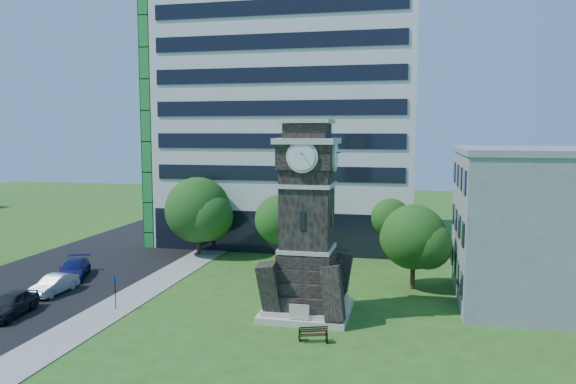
% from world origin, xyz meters
% --- Properties ---
extents(ground, '(160.00, 160.00, 0.00)m').
position_xyz_m(ground, '(0.00, 0.00, 0.00)').
color(ground, '#295819').
rests_on(ground, ground).
extents(sidewalk, '(3.00, 70.00, 0.06)m').
position_xyz_m(sidewalk, '(-9.50, 5.00, 0.03)').
color(sidewalk, gray).
rests_on(sidewalk, ground).
extents(street, '(14.00, 80.00, 0.02)m').
position_xyz_m(street, '(-18.00, 5.00, 0.01)').
color(street, black).
rests_on(street, ground).
extents(clock_tower, '(5.40, 5.40, 12.22)m').
position_xyz_m(clock_tower, '(3.00, 2.00, 5.28)').
color(clock_tower, beige).
rests_on(clock_tower, ground).
extents(office_tall, '(26.20, 15.11, 28.60)m').
position_xyz_m(office_tall, '(-3.20, 25.84, 14.22)').
color(office_tall, white).
rests_on(office_tall, ground).
extents(office_low, '(15.20, 12.20, 10.40)m').
position_xyz_m(office_low, '(19.97, 8.00, 5.21)').
color(office_low, '#929498').
rests_on(office_low, ground).
extents(car_street_south, '(2.36, 4.64, 1.51)m').
position_xyz_m(car_street_south, '(-14.98, -2.50, 0.76)').
color(car_street_south, black).
rests_on(car_street_south, ground).
extents(car_street_mid, '(1.58, 4.07, 1.32)m').
position_xyz_m(car_street_mid, '(-15.34, 2.39, 0.66)').
color(car_street_mid, '#A9ABB1').
rests_on(car_street_mid, ground).
extents(car_street_north, '(3.68, 5.27, 1.42)m').
position_xyz_m(car_street_north, '(-16.53, 6.57, 0.71)').
color(car_street_north, navy).
rests_on(car_street_north, ground).
extents(car_east_lot, '(5.59, 3.50, 1.44)m').
position_xyz_m(car_east_lot, '(15.79, 3.84, 0.72)').
color(car_east_lot, '#4C4C51').
rests_on(car_east_lot, ground).
extents(park_bench, '(1.60, 0.43, 0.83)m').
position_xyz_m(park_bench, '(4.21, -2.58, 0.44)').
color(park_bench, black).
rests_on(park_bench, ground).
extents(street_sign, '(0.54, 0.05, 2.25)m').
position_xyz_m(street_sign, '(-9.20, 0.03, 1.41)').
color(street_sign, black).
rests_on(street_sign, ground).
extents(tree_nw, '(6.68, 6.07, 7.30)m').
position_xyz_m(tree_nw, '(-9.91, 16.39, 4.09)').
color(tree_nw, '#332114').
rests_on(tree_nw, ground).
extents(tree_nc, '(4.66, 4.24, 5.99)m').
position_xyz_m(tree_nc, '(-1.81, 14.82, 3.71)').
color(tree_nc, '#332114').
rests_on(tree_nc, ground).
extents(tree_ne, '(4.17, 3.79, 5.67)m').
position_xyz_m(tree_ne, '(7.53, 19.19, 3.63)').
color(tree_ne, '#332114').
rests_on(tree_ne, ground).
extents(tree_east, '(5.21, 4.74, 6.22)m').
position_xyz_m(tree_east, '(9.57, 9.25, 3.70)').
color(tree_east, '#332114').
rests_on(tree_east, ground).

